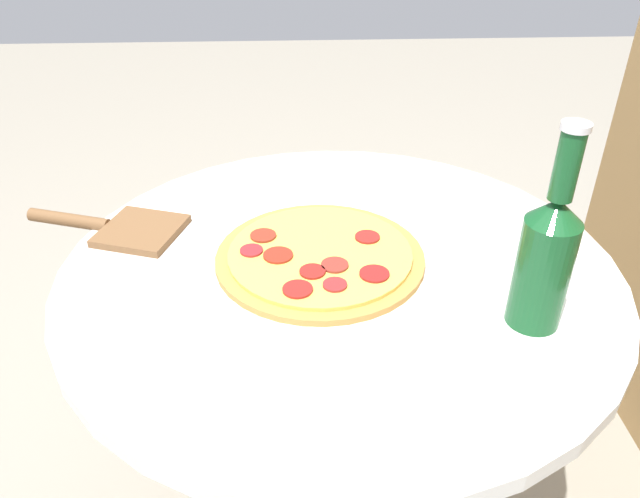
% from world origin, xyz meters
% --- Properties ---
extents(table, '(0.82, 0.82, 0.68)m').
position_xyz_m(table, '(0.00, 0.00, 0.48)').
color(table, silver).
rests_on(table, ground_plane).
extents(pizza, '(0.31, 0.31, 0.02)m').
position_xyz_m(pizza, '(-0.01, -0.03, 0.69)').
color(pizza, '#B77F3D').
rests_on(pizza, table).
extents(beer_bottle, '(0.07, 0.07, 0.27)m').
position_xyz_m(beer_bottle, '(0.14, 0.24, 0.78)').
color(beer_bottle, '#144C23').
rests_on(beer_bottle, table).
extents(pizza_paddle, '(0.15, 0.27, 0.02)m').
position_xyz_m(pizza_paddle, '(-0.11, -0.35, 0.69)').
color(pizza_paddle, brown).
rests_on(pizza_paddle, table).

